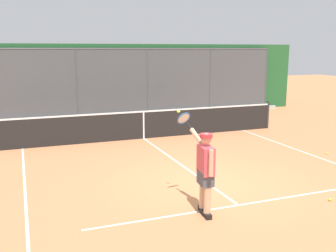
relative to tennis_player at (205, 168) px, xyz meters
name	(u,v)px	position (x,y,z in m)	size (l,w,h in m)	color
ground_plane	(208,184)	(-0.82, -1.48, -0.89)	(60.00, 60.00, 0.00)	#C67A4C
court_line_markings	(243,208)	(-0.82, 0.04, -0.88)	(7.86, 11.34, 0.01)	white
fence_backdrop	(110,81)	(-0.82, -11.40, 0.72)	(18.84, 1.37, 3.24)	#474C51
tennis_net	(144,124)	(-0.82, -6.36, -0.39)	(10.10, 0.09, 1.07)	#2D2D2D
tennis_player	(205,168)	(0.00, 0.00, 0.00)	(0.38, 1.35, 1.83)	black
tennis_ball_by_sideline	(327,153)	(-5.22, -2.52, -0.85)	(0.07, 0.07, 0.07)	#D6E042
tennis_ball_mid_court	(330,200)	(-2.66, 0.33, -0.85)	(0.07, 0.07, 0.07)	#C1D138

